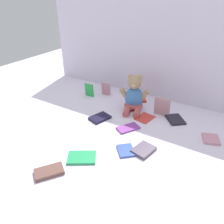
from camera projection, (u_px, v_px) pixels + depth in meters
name	position (u px, v px, depth m)	size (l,w,h in m)	color
ground_plane	(120.00, 119.00, 1.41)	(3.20, 3.20, 0.00)	silver
backdrop_drape	(151.00, 47.00, 1.55)	(1.69, 0.03, 0.73)	silver
teddy_bear	(134.00, 97.00, 1.48)	(0.20, 0.21, 0.25)	#3F72B2
book_case_0	(145.00, 118.00, 1.42)	(0.09, 0.12, 0.01)	#C33730
book_case_1	(126.00, 150.00, 1.13)	(0.08, 0.10, 0.01)	#3250AF
book_case_2	(128.00, 128.00, 1.31)	(0.07, 0.13, 0.01)	#813793
book_case_3	(211.00, 139.00, 1.21)	(0.08, 0.09, 0.01)	#BF8193
book_case_4	(106.00, 89.00, 1.70)	(0.07, 0.01, 0.10)	#BB7E8C
book_case_5	(138.00, 99.00, 1.64)	(0.09, 0.11, 0.01)	red
book_case_6	(175.00, 119.00, 1.39)	(0.09, 0.12, 0.01)	#221F2A
book_case_7	(89.00, 90.00, 1.68)	(0.07, 0.01, 0.10)	green
book_case_8	(100.00, 118.00, 1.41)	(0.09, 0.12, 0.02)	black
book_case_9	(82.00, 158.00, 1.08)	(0.09, 0.14, 0.01)	#259F5A
book_case_10	(144.00, 150.00, 1.13)	(0.09, 0.11, 0.02)	#504455
book_case_11	(49.00, 172.00, 1.00)	(0.07, 0.13, 0.02)	brown
book_case_12	(162.00, 107.00, 1.42)	(0.10, 0.02, 0.13)	#AC7E84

